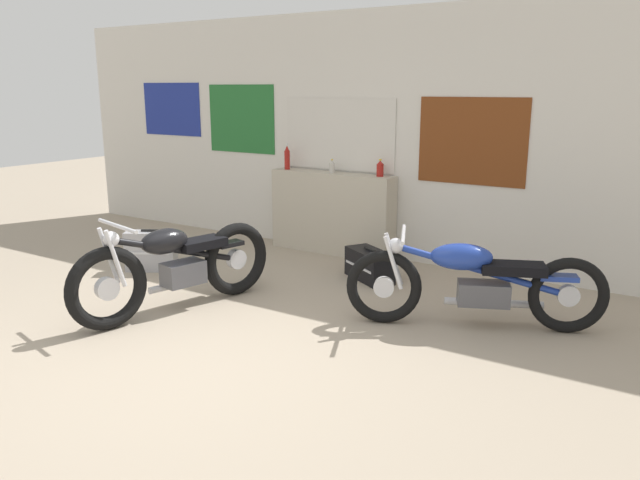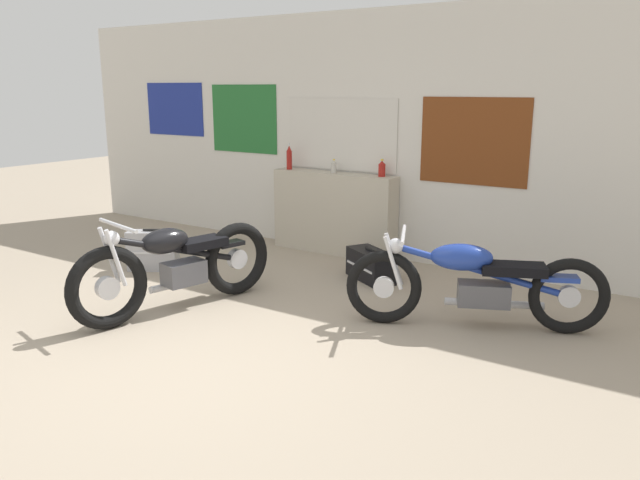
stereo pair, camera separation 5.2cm
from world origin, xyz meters
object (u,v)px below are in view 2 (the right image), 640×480
(bottle_center, at_px, (382,169))
(hard_case_silver, at_px, (153,250))
(hard_case_black, at_px, (371,265))
(bottle_left_center, at_px, (334,167))
(bottle_leftmost, at_px, (289,158))
(motorcycle_blue, at_px, (475,282))
(motorcycle_black, at_px, (177,265))

(bottle_center, bearing_deg, hard_case_silver, -137.53)
(hard_case_black, bearing_deg, bottle_left_center, 141.60)
(bottle_left_center, bearing_deg, bottle_leftmost, -178.30)
(bottle_left_center, bearing_deg, motorcycle_blue, -32.33)
(motorcycle_blue, distance_m, motorcycle_black, 2.58)
(hard_case_silver, bearing_deg, hard_case_black, 24.20)
(bottle_leftmost, height_order, hard_case_silver, bottle_leftmost)
(motorcycle_black, bearing_deg, hard_case_black, 59.76)
(motorcycle_black, relative_size, hard_case_black, 3.05)
(hard_case_silver, bearing_deg, bottle_left_center, 53.03)
(bottle_left_center, distance_m, motorcycle_black, 2.53)
(bottle_left_center, xyz_separation_m, motorcycle_blue, (2.26, -1.43, -0.65))
(bottle_leftmost, relative_size, motorcycle_blue, 0.16)
(motorcycle_blue, bearing_deg, hard_case_black, 152.22)
(hard_case_black, bearing_deg, motorcycle_blue, -27.78)
(bottle_left_center, xyz_separation_m, bottle_center, (0.61, 0.04, 0.02))
(bottle_center, height_order, hard_case_silver, bottle_center)
(bottle_left_center, height_order, bottle_center, bottle_center)
(bottle_leftmost, relative_size, hard_case_silver, 0.56)
(bottle_leftmost, xyz_separation_m, bottle_left_center, (0.63, 0.02, -0.07))
(motorcycle_blue, bearing_deg, bottle_left_center, 147.67)
(bottle_leftmost, xyz_separation_m, hard_case_silver, (-0.64, -1.67, -0.89))
(bottle_center, relative_size, hard_case_silver, 0.35)
(motorcycle_black, distance_m, hard_case_black, 2.03)
(motorcycle_black, height_order, hard_case_black, motorcycle_black)
(bottle_leftmost, distance_m, motorcycle_black, 2.58)
(bottle_leftmost, height_order, hard_case_black, bottle_leftmost)
(bottle_center, xyz_separation_m, motorcycle_black, (-0.73, -2.49, -0.64))
(bottle_left_center, bearing_deg, bottle_center, 3.38)
(bottle_center, distance_m, motorcycle_blue, 2.30)
(motorcycle_black, relative_size, hard_case_silver, 3.50)
(bottle_center, height_order, hard_case_black, bottle_center)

